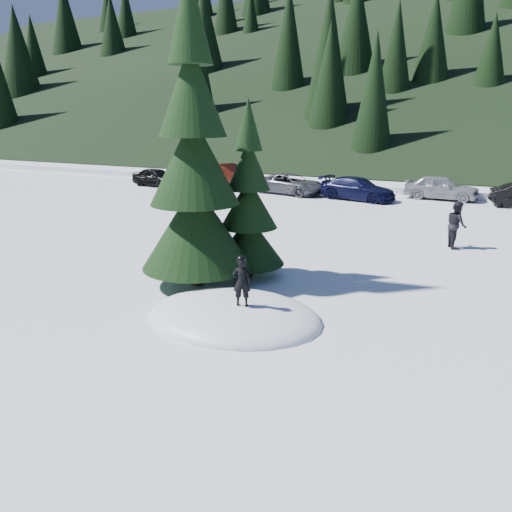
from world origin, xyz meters
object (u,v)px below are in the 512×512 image
at_px(child_skier, 242,282).
at_px(car_1, 228,174).
at_px(car_0, 157,177).
at_px(car_2, 291,184).
at_px(car_3, 358,189).
at_px(spruce_tall, 194,172).
at_px(spruce_short, 249,209).
at_px(car_4, 442,187).
at_px(adult_0, 456,225).

distance_m(child_skier, car_1, 25.33).
xyz_separation_m(car_0, car_2, (9.82, 0.83, -0.00)).
bearing_deg(car_3, spruce_tall, -168.93).
bearing_deg(car_0, car_1, -43.67).
bearing_deg(child_skier, car_3, -103.77).
xyz_separation_m(spruce_short, car_0, (-14.98, 15.33, -1.46)).
xyz_separation_m(car_1, car_4, (14.74, -0.47, -0.00)).
relative_size(child_skier, car_3, 0.26).
bearing_deg(car_0, car_2, -78.13).
distance_m(child_skier, adult_0, 10.66).
bearing_deg(spruce_tall, car_4, 76.44).
height_order(spruce_tall, car_1, spruce_tall).
bearing_deg(adult_0, car_1, 29.51).
relative_size(car_0, car_1, 0.85).
distance_m(spruce_tall, car_2, 18.24).
bearing_deg(car_4, car_3, 121.80).
height_order(spruce_tall, car_3, spruce_tall).
bearing_deg(car_3, car_2, 96.96).
relative_size(child_skier, car_4, 0.27).
height_order(adult_0, car_0, adult_0).
height_order(car_3, car_4, car_4).
relative_size(child_skier, adult_0, 0.66).
bearing_deg(spruce_short, car_4, 78.43).
relative_size(adult_0, car_3, 0.39).
bearing_deg(car_3, child_skier, -161.30).
height_order(spruce_tall, car_0, spruce_tall).
height_order(spruce_short, car_2, spruce_short).
bearing_deg(car_2, car_4, -65.20).
relative_size(car_0, car_4, 0.89).
bearing_deg(car_3, spruce_short, -165.37).
xyz_separation_m(spruce_tall, car_4, (4.70, 19.48, -2.60)).
bearing_deg(child_skier, car_0, -69.16).
bearing_deg(car_4, car_1, 92.47).
xyz_separation_m(car_1, car_3, (10.30, -2.78, -0.06)).
bearing_deg(spruce_short, car_2, 107.73).
bearing_deg(child_skier, spruce_tall, -59.18).
height_order(car_0, car_2, car_0).
distance_m(car_2, car_4, 9.07).
xyz_separation_m(adult_0, car_1, (-16.52, 12.07, -0.16)).
height_order(spruce_tall, spruce_short, spruce_tall).
height_order(spruce_tall, car_4, spruce_tall).
bearing_deg(child_skier, car_4, -116.28).
bearing_deg(spruce_short, spruce_tall, -125.54).
height_order(spruce_short, child_skier, spruce_short).
xyz_separation_m(spruce_tall, car_1, (-10.04, 19.95, -2.59)).
height_order(spruce_tall, car_2, spruce_tall).
xyz_separation_m(child_skier, car_3, (-2.28, 19.20, -0.40)).
xyz_separation_m(car_3, car_4, (4.44, 2.31, 0.06)).
bearing_deg(car_0, child_skier, -131.57).
bearing_deg(adult_0, car_3, 9.46).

